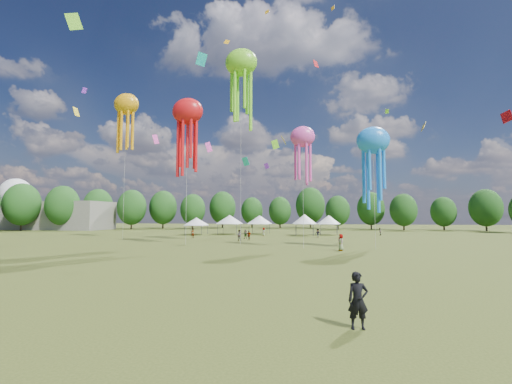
# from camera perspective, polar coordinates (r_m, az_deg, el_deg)

# --- Properties ---
(ground) EXTENTS (300.00, 300.00, 0.00)m
(ground) POSITION_cam_1_polar(r_m,az_deg,el_deg) (16.29, -19.89, -17.76)
(ground) COLOR #384416
(ground) RESTS_ON ground
(observer_main) EXTENTS (0.78, 0.58, 1.96)m
(observer_main) POSITION_cam_1_polar(r_m,az_deg,el_deg) (12.85, 16.88, -17.14)
(observer_main) COLOR black
(observer_main) RESTS_ON ground
(spectator_near) EXTENTS (0.87, 0.68, 1.76)m
(spectator_near) POSITION_cam_1_polar(r_m,az_deg,el_deg) (53.01, -2.88, -7.36)
(spectator_near) COLOR gray
(spectator_near) RESTS_ON ground
(spectators_far) EXTENTS (34.84, 33.57, 1.88)m
(spectators_far) POSITION_cam_1_polar(r_m,az_deg,el_deg) (57.51, 5.80, -7.15)
(spectators_far) COLOR gray
(spectators_far) RESTS_ON ground
(festival_tents) EXTENTS (32.47, 10.13, 4.27)m
(festival_tents) POSITION_cam_1_polar(r_m,az_deg,el_deg) (71.29, 0.78, -4.74)
(festival_tents) COLOR #47474C
(festival_tents) RESTS_ON ground
(show_kites) EXTENTS (43.48, 13.19, 28.03)m
(show_kites) POSITION_cam_1_polar(r_m,az_deg,el_deg) (50.03, -6.26, 12.66)
(show_kites) COLOR red
(show_kites) RESTS_ON ground
(small_kites) EXTENTS (70.11, 62.94, 39.76)m
(small_kites) POSITION_cam_1_polar(r_m,az_deg,el_deg) (63.50, -0.10, 18.62)
(small_kites) COLOR red
(small_kites) RESTS_ON ground
(treeline) EXTENTS (201.57, 95.24, 13.43)m
(treeline) POSITION_cam_1_polar(r_m,az_deg,el_deg) (77.14, 1.88, -2.12)
(treeline) COLOR #38281C
(treeline) RESTS_ON ground
(hangar) EXTENTS (40.00, 12.00, 8.00)m
(hangar) POSITION_cam_1_polar(r_m,az_deg,el_deg) (117.18, -32.39, -3.40)
(hangar) COLOR gray
(hangar) RESTS_ON ground
(radome) EXTENTS (9.00, 9.00, 16.00)m
(radome) POSITION_cam_1_polar(r_m,az_deg,el_deg) (132.84, -35.57, -0.70)
(radome) COLOR white
(radome) RESTS_ON ground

